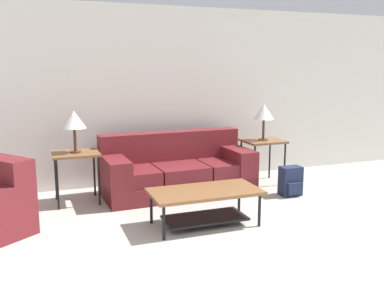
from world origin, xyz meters
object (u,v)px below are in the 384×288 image
object	(u,v)px
side_table_left	(76,158)
backpack	(291,181)
table_lamp_left	(74,120)
couch	(177,171)
table_lamp_right	(264,113)
coffee_table	(205,199)
side_table_right	(263,145)

from	to	relation	value
side_table_left	backpack	xyz separation A→B (m)	(2.75, -0.69, -0.40)
table_lamp_left	backpack	size ratio (longest dim) A/B	1.33
table_lamp_left	backpack	bearing A→B (deg)	-14.00
side_table_left	table_lamp_left	distance (m)	0.48
couch	side_table_left	distance (m)	1.38
couch	backpack	world-z (taller)	couch
couch	table_lamp_right	world-z (taller)	table_lamp_right
coffee_table	side_table_left	distance (m)	1.83
table_lamp_left	couch	bearing A→B (deg)	-0.39
table_lamp_right	backpack	size ratio (longest dim) A/B	1.33
side_table_left	backpack	size ratio (longest dim) A/B	1.65
couch	table_lamp_left	size ratio (longest dim) A/B	3.90
table_lamp_left	coffee_table	bearing A→B (deg)	-46.54
couch	side_table_right	world-z (taller)	couch
side_table_left	table_lamp_left	world-z (taller)	table_lamp_left
coffee_table	table_lamp_right	distance (m)	2.10
couch	table_lamp_left	xyz separation A→B (m)	(-1.35, 0.01, 0.77)
coffee_table	table_lamp_right	xyz separation A→B (m)	(1.46, 1.31, 0.77)
backpack	table_lamp_left	bearing A→B (deg)	166.00
couch	side_table_left	size ratio (longest dim) A/B	3.15
table_lamp_right	table_lamp_left	bearing A→B (deg)	180.00
coffee_table	table_lamp_right	size ratio (longest dim) A/B	2.27
coffee_table	backpack	xyz separation A→B (m)	(1.51, 0.63, -0.10)
table_lamp_right	backpack	xyz separation A→B (m)	(0.05, -0.69, -0.87)
table_lamp_right	backpack	bearing A→B (deg)	-85.53
couch	table_lamp_right	distance (m)	1.55
table_lamp_left	table_lamp_right	bearing A→B (deg)	0.00
side_table_left	table_lamp_left	bearing A→B (deg)	108.43
backpack	couch	bearing A→B (deg)	154.27
side_table_right	coffee_table	bearing A→B (deg)	-137.98
coffee_table	table_lamp_right	world-z (taller)	table_lamp_right
side_table_right	couch	bearing A→B (deg)	-179.61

